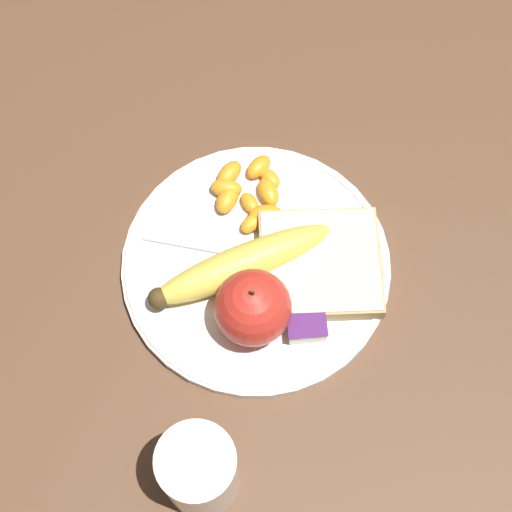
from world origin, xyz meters
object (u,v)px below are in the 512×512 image
object	(u,v)px
jam_packet	(306,326)
plate	(256,265)
apple	(253,308)
bread_slice	(320,264)
fork	(252,254)
juice_glass	(199,471)
banana	(241,265)

from	to	relation	value
jam_packet	plate	bearing A→B (deg)	119.41
apple	bread_slice	bearing A→B (deg)	34.15
bread_slice	jam_packet	size ratio (longest dim) A/B	3.32
fork	jam_packet	size ratio (longest dim) A/B	4.93
juice_glass	fork	bearing A→B (deg)	72.91
bread_slice	jam_packet	xyz separation A→B (m)	(-0.02, -0.06, -0.00)
bread_slice	fork	distance (m)	0.07
apple	jam_packet	distance (m)	0.06
plate	bread_slice	bearing A→B (deg)	-10.04
plate	apple	xyz separation A→B (m)	(-0.01, -0.06, 0.04)
plate	juice_glass	size ratio (longest dim) A/B	2.60
banana	bread_slice	xyz separation A→B (m)	(0.08, -0.00, -0.01)
fork	jam_packet	xyz separation A→B (m)	(0.05, -0.08, 0.01)
bread_slice	fork	size ratio (longest dim) A/B	0.67
plate	jam_packet	world-z (taller)	jam_packet
apple	jam_packet	xyz separation A→B (m)	(0.05, -0.01, -0.03)
fork	jam_packet	world-z (taller)	jam_packet
plate	apple	world-z (taller)	apple
plate	banana	bearing A→B (deg)	-153.49
plate	jam_packet	size ratio (longest dim) A/B	7.20
apple	fork	world-z (taller)	apple
juice_glass	bread_slice	size ratio (longest dim) A/B	0.83
plate	bread_slice	world-z (taller)	bread_slice
apple	banana	size ratio (longest dim) A/B	0.43
jam_packet	apple	bearing A→B (deg)	164.51
banana	jam_packet	xyz separation A→B (m)	(0.06, -0.07, -0.01)
apple	fork	size ratio (longest dim) A/B	0.45
plate	jam_packet	xyz separation A→B (m)	(0.04, -0.07, 0.01)
apple	banana	world-z (taller)	apple
banana	bread_slice	distance (m)	0.08
banana	plate	bearing A→B (deg)	26.51
juice_glass	fork	size ratio (longest dim) A/B	0.56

